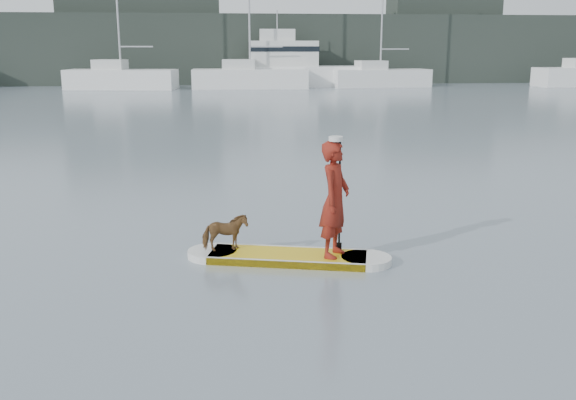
{
  "coord_description": "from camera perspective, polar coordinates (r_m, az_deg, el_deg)",
  "views": [
    {
      "loc": [
        -3.78,
        -6.64,
        3.37
      ],
      "look_at": [
        -2.64,
        3.08,
        1.0
      ],
      "focal_mm": 40.0,
      "sensor_mm": 36.0,
      "label": 1
    }
  ],
  "objects": [
    {
      "name": "motor_yacht_a",
      "position": [
        54.32,
        0.19,
        11.87
      ],
      "size": [
        10.37,
        3.71,
        6.13
      ],
      "rotation": [
        0.0,
        0.0,
        -0.05
      ],
      "color": "white",
      "rests_on": "ground"
    },
    {
      "name": "ground",
      "position": [
        8.35,
        21.35,
        -11.18
      ],
      "size": [
        140.0,
        140.0,
        0.0
      ],
      "primitive_type": "plane",
      "color": "slate",
      "rests_on": "ground"
    },
    {
      "name": "paddler",
      "position": [
        9.99,
        4.18,
        0.06
      ],
      "size": [
        0.71,
        0.8,
        1.83
      ],
      "primitive_type": "imported",
      "rotation": [
        0.0,
        0.0,
        1.06
      ],
      "color": "maroon",
      "rests_on": "paddleboard"
    },
    {
      "name": "paddle",
      "position": [
        10.28,
        4.58,
        -0.93
      ],
      "size": [
        0.11,
        0.3,
        2.0
      ],
      "rotation": [
        0.0,
        0.0,
        -0.25
      ],
      "color": "black",
      "rests_on": "ground"
    },
    {
      "name": "sailboat_d",
      "position": [
        52.06,
        -3.48,
        10.93
      ],
      "size": [
        9.2,
        3.19,
        13.41
      ],
      "rotation": [
        0.0,
        0.0,
        -0.04
      ],
      "color": "white",
      "rests_on": "ground"
    },
    {
      "name": "sailboat_e",
      "position": [
        54.47,
        8.12,
        10.82
      ],
      "size": [
        8.38,
        3.54,
        11.79
      ],
      "rotation": [
        0.0,
        0.0,
        0.11
      ],
      "color": "white",
      "rests_on": "ground"
    },
    {
      "name": "shore_mass",
      "position": [
        59.76,
        -3.11,
        13.23
      ],
      "size": [
        90.0,
        6.0,
        6.0
      ],
      "primitive_type": "cube",
      "color": "black",
      "rests_on": "ground"
    },
    {
      "name": "paddleboard",
      "position": [
        10.33,
        -0.0,
        -5.07
      ],
      "size": [
        3.22,
        1.43,
        0.12
      ],
      "rotation": [
        0.0,
        0.0,
        -0.25
      ],
      "color": "yellow",
      "rests_on": "ground"
    },
    {
      "name": "sailboat_c",
      "position": [
        52.65,
        -14.67,
        10.48
      ],
      "size": [
        8.8,
        4.14,
        12.15
      ],
      "rotation": [
        0.0,
        0.0,
        -0.16
      ],
      "color": "white",
      "rests_on": "ground"
    },
    {
      "name": "white_cap",
      "position": [
        9.81,
        4.27,
        5.45
      ],
      "size": [
        0.22,
        0.22,
        0.07
      ],
      "primitive_type": "cylinder",
      "color": "silver",
      "rests_on": "paddler"
    },
    {
      "name": "shore_building_west",
      "position": [
        60.97,
        -12.92,
        14.34
      ],
      "size": [
        14.0,
        4.0,
        9.0
      ],
      "primitive_type": "cube",
      "color": "black",
      "rests_on": "ground"
    },
    {
      "name": "shore_building_east",
      "position": [
        64.44,
        13.5,
        13.81
      ],
      "size": [
        10.0,
        4.0,
        8.0
      ],
      "primitive_type": "cube",
      "color": "black",
      "rests_on": "ground"
    },
    {
      "name": "dog",
      "position": [
        10.41,
        -5.63,
        -2.9
      ],
      "size": [
        0.76,
        0.43,
        0.61
      ],
      "primitive_type": "imported",
      "rotation": [
        0.0,
        0.0,
        1.72
      ],
      "color": "#59311E",
      "rests_on": "paddleboard"
    }
  ]
}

